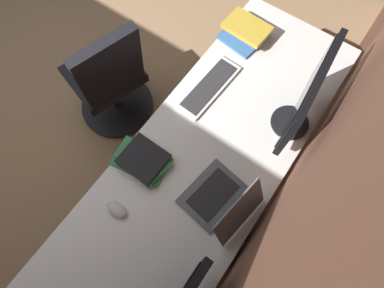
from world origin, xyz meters
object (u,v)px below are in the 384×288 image
object	(u,v)px
monitor_secondary	(306,98)
keyboard_main	(209,87)
drawer_pedestal	(187,209)
book_stack_far	(246,31)
laptop_leftmost	(223,201)
office_chair	(110,82)
book_stack_near	(143,160)
mouse_main	(117,210)

from	to	relation	value
monitor_secondary	keyboard_main	size ratio (longest dim) A/B	1.18
drawer_pedestal	book_stack_far	xyz separation A→B (m)	(-0.98, -0.27, 0.42)
laptop_leftmost	office_chair	distance (m)	1.15
monitor_secondary	laptop_leftmost	world-z (taller)	monitor_secondary
book_stack_near	office_chair	size ratio (longest dim) A/B	0.30
laptop_leftmost	drawer_pedestal	bearing A→B (deg)	-68.80
book_stack_near	office_chair	distance (m)	0.78
monitor_secondary	office_chair	size ratio (longest dim) A/B	0.52
book_stack_near	book_stack_far	size ratio (longest dim) A/B	1.11
drawer_pedestal	book_stack_near	xyz separation A→B (m)	(-0.01, -0.27, 0.41)
monitor_secondary	book_stack_near	bearing A→B (deg)	-38.68
mouse_main	book_stack_near	size ratio (longest dim) A/B	0.35
drawer_pedestal	keyboard_main	size ratio (longest dim) A/B	1.63
laptop_leftmost	office_chair	bearing A→B (deg)	-105.89
monitor_secondary	laptop_leftmost	distance (m)	0.60
office_chair	book_stack_near	bearing A→B (deg)	60.26
monitor_secondary	book_stack_far	xyz separation A→B (m)	(-0.36, -0.49, -0.22)
keyboard_main	book_stack_far	xyz separation A→B (m)	(-0.42, -0.03, 0.03)
laptop_leftmost	keyboard_main	xyz separation A→B (m)	(-0.49, -0.41, -0.04)
book_stack_near	laptop_leftmost	bearing A→B (deg)	96.89
mouse_main	office_chair	size ratio (longest dim) A/B	0.11
monitor_secondary	book_stack_far	bearing A→B (deg)	-125.75
keyboard_main	book_stack_near	size ratio (longest dim) A/B	1.45
book_stack_far	mouse_main	bearing A→B (deg)	2.51
mouse_main	book_stack_near	distance (m)	0.27
mouse_main	book_stack_far	bearing A→B (deg)	-177.49
book_stack_near	drawer_pedestal	bearing A→B (deg)	87.54
office_chair	mouse_main	bearing A→B (deg)	47.57
laptop_leftmost	mouse_main	xyz separation A→B (m)	(0.31, -0.39, -0.03)
book_stack_far	office_chair	size ratio (longest dim) A/B	0.27
drawer_pedestal	mouse_main	size ratio (longest dim) A/B	6.68
mouse_main	book_stack_far	distance (m)	1.23
monitor_secondary	book_stack_far	world-z (taller)	monitor_secondary
monitor_secondary	book_stack_far	distance (m)	0.65
office_chair	keyboard_main	bearing A→B (deg)	106.50
office_chair	book_stack_far	bearing A→B (deg)	134.85
monitor_secondary	office_chair	distance (m)	1.26
monitor_secondary	office_chair	world-z (taller)	monitor_secondary
laptop_leftmost	keyboard_main	size ratio (longest dim) A/B	0.80
book_stack_far	office_chair	xyz separation A→B (m)	(0.62, -0.62, -0.31)
book_stack_near	office_chair	world-z (taller)	office_chair
drawer_pedestal	office_chair	world-z (taller)	office_chair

